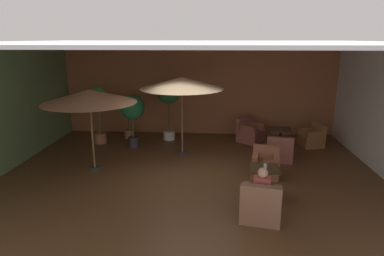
# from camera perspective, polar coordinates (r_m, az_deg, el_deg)

# --- Properties ---
(ground_plane) EXTENTS (10.42, 8.72, 0.02)m
(ground_plane) POSITION_cam_1_polar(r_m,az_deg,el_deg) (9.37, -0.18, -8.00)
(ground_plane) COLOR brown
(wall_back_brick) EXTENTS (10.42, 0.08, 3.48)m
(wall_back_brick) POSITION_cam_1_polar(r_m,az_deg,el_deg) (13.08, 1.18, 6.54)
(wall_back_brick) COLOR #935736
(wall_back_brick) RESTS_ON ground_plane
(wall_left_accent) EXTENTS (0.08, 8.72, 3.48)m
(wall_left_accent) POSITION_cam_1_polar(r_m,az_deg,el_deg) (10.55, -29.48, 2.61)
(wall_left_accent) COLOR #5D7A4B
(wall_left_accent) RESTS_ON ground_plane
(ceiling_slab) EXTENTS (10.42, 8.72, 0.06)m
(ceiling_slab) POSITION_cam_1_polar(r_m,az_deg,el_deg) (8.64, -0.20, 14.08)
(ceiling_slab) COLOR silver
(ceiling_slab) RESTS_ON wall_back_brick
(cafe_table_front_left) EXTENTS (0.71, 0.71, 0.68)m
(cafe_table_front_left) POSITION_cam_1_polar(r_m,az_deg,el_deg) (8.27, 12.03, -7.67)
(cafe_table_front_left) COLOR black
(cafe_table_front_left) RESTS_ON ground_plane
(armchair_front_left_north) EXTENTS (0.93, 0.91, 0.85)m
(armchair_front_left_north) POSITION_cam_1_polar(r_m,az_deg,el_deg) (7.27, 11.46, -12.59)
(armchair_front_left_north) COLOR brown
(armchair_front_left_north) RESTS_ON ground_plane
(armchair_front_left_east) EXTENTS (0.82, 0.82, 0.79)m
(armchair_front_left_east) POSITION_cam_1_polar(r_m,az_deg,el_deg) (9.45, 12.23, -6.14)
(armchair_front_left_east) COLOR brown
(armchair_front_left_east) RESTS_ON ground_plane
(cafe_table_front_right) EXTENTS (0.71, 0.71, 0.68)m
(cafe_table_front_right) POSITION_cam_1_polar(r_m,az_deg,el_deg) (11.80, 14.61, -0.93)
(cafe_table_front_right) COLOR black
(cafe_table_front_right) RESTS_ON ground_plane
(armchair_front_right_north) EXTENTS (1.11, 1.10, 0.87)m
(armchair_front_right_north) POSITION_cam_1_polar(r_m,az_deg,el_deg) (12.41, 9.71, -0.82)
(armchair_front_right_north) COLOR brown
(armchair_front_right_north) RESTS_ON ground_plane
(armchair_front_right_east) EXTENTS (0.89, 0.85, 0.79)m
(armchair_front_right_east) POSITION_cam_1_polar(r_m,az_deg,el_deg) (10.74, 14.50, -3.68)
(armchair_front_right_east) COLOR #925145
(armchair_front_right_east) RESTS_ON ground_plane
(armchair_front_right_south) EXTENTS (0.88, 0.87, 0.77)m
(armchair_front_right_south) POSITION_cam_1_polar(r_m,az_deg,el_deg) (12.42, 19.43, -1.61)
(armchair_front_right_south) COLOR brown
(armchair_front_right_south) RESTS_ON ground_plane
(patio_umbrella_tall_red) EXTENTS (2.55, 2.55, 2.30)m
(patio_umbrella_tall_red) POSITION_cam_1_polar(r_m,az_deg,el_deg) (9.59, -16.85, 5.07)
(patio_umbrella_tall_red) COLOR #2D2D2D
(patio_umbrella_tall_red) RESTS_ON ground_plane
(patio_umbrella_center_beige) EXTENTS (2.59, 2.59, 2.48)m
(patio_umbrella_center_beige) POSITION_cam_1_polar(r_m,az_deg,el_deg) (10.51, -1.73, 7.52)
(patio_umbrella_center_beige) COLOR #2D2D2D
(patio_umbrella_center_beige) RESTS_ON ground_plane
(potted_tree_left_corner) EXTENTS (0.80, 0.80, 2.14)m
(potted_tree_left_corner) POSITION_cam_1_polar(r_m,az_deg,el_deg) (12.26, -3.97, 5.17)
(potted_tree_left_corner) COLOR silver
(potted_tree_left_corner) RESTS_ON ground_plane
(potted_tree_mid_left) EXTENTS (0.62, 0.62, 1.50)m
(potted_tree_mid_left) POSITION_cam_1_polar(r_m,az_deg,el_deg) (12.77, -10.66, 2.89)
(potted_tree_mid_left) COLOR #A46941
(potted_tree_mid_left) RESTS_ON ground_plane
(potted_tree_mid_right) EXTENTS (0.63, 0.63, 2.03)m
(potted_tree_mid_right) POSITION_cam_1_polar(r_m,az_deg,el_deg) (12.26, -15.50, 3.75)
(potted_tree_mid_right) COLOR #A36449
(potted_tree_mid_right) RESTS_ON ground_plane
(potted_tree_right_corner) EXTENTS (0.83, 0.83, 1.81)m
(potted_tree_right_corner) POSITION_cam_1_polar(r_m,az_deg,el_deg) (11.57, -9.98, 2.99)
(potted_tree_right_corner) COLOR #372C31
(potted_tree_right_corner) RESTS_ON ground_plane
(patron_blue_shirt) EXTENTS (0.37, 0.28, 0.71)m
(patron_blue_shirt) POSITION_cam_1_polar(r_m,az_deg,el_deg) (7.13, 11.66, -9.47)
(patron_blue_shirt) COLOR #AC4D45
(patron_blue_shirt) RESTS_ON ground_plane
(iced_drink_cup) EXTENTS (0.08, 0.08, 0.11)m
(iced_drink_cup) POSITION_cam_1_polar(r_m,az_deg,el_deg) (8.15, 12.18, -6.27)
(iced_drink_cup) COLOR white
(iced_drink_cup) RESTS_ON cafe_table_front_left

